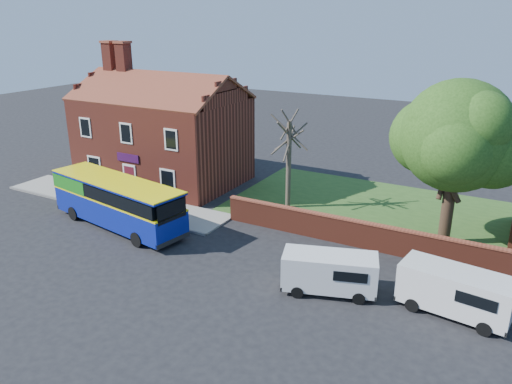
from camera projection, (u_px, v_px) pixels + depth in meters
The scene contains 11 objects.
ground at pixel (135, 255), 27.56m from camera, with size 120.00×120.00×0.00m, color black.
pavement at pixel (115, 201), 35.46m from camera, with size 18.00×3.50×0.12m, color gray.
kerb at pixel (96, 208), 34.02m from camera, with size 18.00×0.15×0.14m, color slate.
grass_strip at pixel (424, 219), 32.37m from camera, with size 26.00×12.00×0.04m, color #426B28.
shop_building at pixel (163, 138), 39.09m from camera, with size 12.30×8.13×10.50m.
boundary_wall at pixel (404, 243), 27.16m from camera, with size 22.00×0.38×1.60m.
bus at pixel (114, 199), 30.93m from camera, with size 10.28×4.18×3.05m.
van_near at pixel (330, 271), 23.58m from camera, with size 4.75×3.03×1.94m.
van_far at pixel (456, 290), 21.80m from camera, with size 4.95×2.49×2.08m.
large_tree at pixel (459, 139), 27.03m from camera, with size 7.74×6.13×9.45m.
bare_tree at pixel (289, 161), 33.30m from camera, with size 2.42×2.88×6.45m.
Camera 1 is at (17.83, -18.48, 12.55)m, focal length 35.00 mm.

